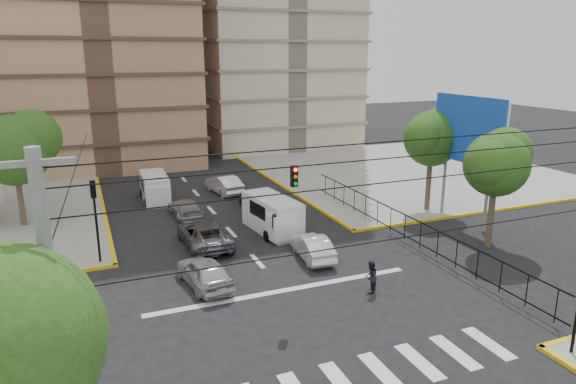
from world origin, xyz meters
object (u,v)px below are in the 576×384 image
traffic_light_nw (95,208)px  van_right_lane (274,216)px  car_silver_front_left (204,272)px  pedestrian_crosswalk (371,277)px  van_left_lane (155,189)px  car_white_front_right (312,246)px

traffic_light_nw → van_right_lane: size_ratio=0.86×
car_silver_front_left → pedestrian_crosswalk: (6.97, -3.61, 0.06)m
traffic_light_nw → van_left_lane: (4.50, 10.97, -2.13)m
traffic_light_nw → car_silver_front_left: bearing=-46.2°
van_left_lane → pedestrian_crosswalk: van_left_lane is taller
van_left_lane → car_silver_front_left: van_left_lane is taller
traffic_light_nw → pedestrian_crosswalk: size_ratio=2.86×
van_right_lane → car_silver_front_left: bearing=-142.4°
car_white_front_right → pedestrian_crosswalk: 4.88m
traffic_light_nw → van_left_lane: traffic_light_nw is taller
car_silver_front_left → pedestrian_crosswalk: 7.85m
van_right_lane → car_white_front_right: (0.47, -4.61, -0.41)m
van_right_lane → car_silver_front_left: (-5.76, -5.82, -0.35)m
car_silver_front_left → pedestrian_crosswalk: bearing=144.2°
traffic_light_nw → car_silver_front_left: traffic_light_nw is taller
traffic_light_nw → car_white_front_right: traffic_light_nw is taller
pedestrian_crosswalk → car_white_front_right: bearing=-124.2°
van_right_lane → van_left_lane: (-5.74, 9.83, -0.08)m
car_white_front_right → pedestrian_crosswalk: pedestrian_crosswalk is taller
car_silver_front_left → car_white_front_right: (6.22, 1.21, -0.05)m
traffic_light_nw → van_right_lane: (10.24, 1.13, -2.05)m
pedestrian_crosswalk → traffic_light_nw: bearing=-79.0°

